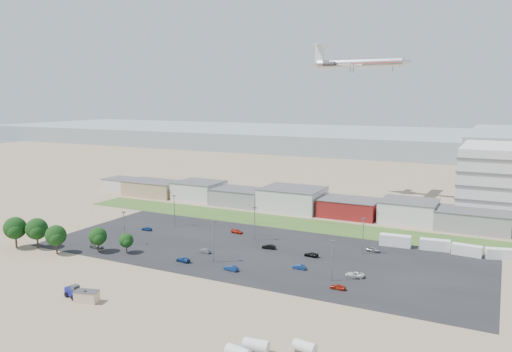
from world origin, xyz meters
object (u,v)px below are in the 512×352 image
Objects in this scene: airliner at (359,63)px; parked_car_2 at (338,287)px; telehandler at (73,291)px; parked_car_13 at (231,268)px; parked_car_4 at (205,251)px; parked_car_10 at (97,246)px; parked_car_5 at (147,229)px; parked_car_6 at (237,231)px; box_trailer_a at (395,241)px; portable_shed at (87,296)px; parked_car_1 at (299,267)px; parked_car_0 at (355,275)px; parked_car_3 at (183,260)px; storage_tank_nw at (256,345)px; parked_car_8 at (373,250)px; parked_car_7 at (269,247)px; tree_far_left at (15,230)px; parked_car_12 at (311,255)px.

parked_car_2 is at bearing -73.54° from airliner.
telehandler is 36.15m from parked_car_13.
parked_car_4 is 0.80× the size of parked_car_10.
parked_car_5 is 0.87× the size of parked_car_6.
box_trailer_a reaches higher than parked_car_10.
parked_car_5 is (-68.76, 20.14, 0.01)m from parked_car_2.
portable_shed is 55.75m from parked_car_5.
parked_car_1 is at bearing -79.77° from airliner.
parked_car_0 reaches higher than parked_car_5.
parked_car_1 is at bearing 79.34° from parked_car_5.
parked_car_1 is 0.83× the size of parked_car_3.
parked_car_4 is 0.88× the size of parked_car_6.
parked_car_0 is 1.25× the size of parked_car_2.
portable_shed is 1.44× the size of parked_car_1.
telehandler is 44.62m from storage_tank_nw.
parked_car_8 is (44.34, 60.02, -0.60)m from portable_shed.
parked_car_6 is at bearing 121.29° from storage_tank_nw.
airliner is 11.01× the size of parked_car_7.
box_trailer_a is at bearing -72.23° from parked_car_6.
airliner is 12.10× the size of parked_car_4.
parked_car_10 reaches higher than parked_car_3.
airliner reaches higher than parked_car_7.
parked_car_5 is at bearing 126.35° from telehandler.
box_trailer_a reaches higher than parked_car_2.
tree_far_left is 99.00m from parked_car_8.
tree_far_left is at bearing -73.00° from parked_car_13.
telehandler is at bearing -28.93° from parked_car_13.
storage_tank_nw is 1.15× the size of parked_car_8.
box_trailer_a reaches higher than portable_shed.
airliner is 90.76m from parked_car_6.
storage_tank_nw is at bearing -100.15° from box_trailer_a.
parked_car_4 reaches higher than parked_car_1.
parked_car_13 is (-14.39, -8.40, 0.07)m from parked_car_1.
storage_tank_nw is at bearing 9.42° from telehandler.
parked_car_0 is 1.22× the size of parked_car_4.
parked_car_2 reaches higher than parked_car_6.
parked_car_4 is (-44.70, -29.45, -1.02)m from box_trailer_a.
parked_car_10 is at bearing -155.41° from box_trailer_a.
parked_car_2 is at bearing 83.52° from storage_tank_nw.
portable_shed is 1.24× the size of parked_car_12.
portable_shed reaches higher than parked_car_10.
storage_tank_nw is 57.01m from parked_car_7.
parked_car_3 is 1.15× the size of parked_car_4.
parked_car_12 is at bearing -135.65° from box_trailer_a.
parked_car_13 is (-26.78, -0.06, 0.04)m from parked_car_2.
airliner is at bearing 178.57° from parked_car_3.
airliner is at bearing -165.27° from parked_car_2.
parked_car_8 is 40.75m from parked_car_13.
parked_car_5 is 69.94m from parked_car_8.
storage_tank_nw is 49.44m from parked_car_3.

